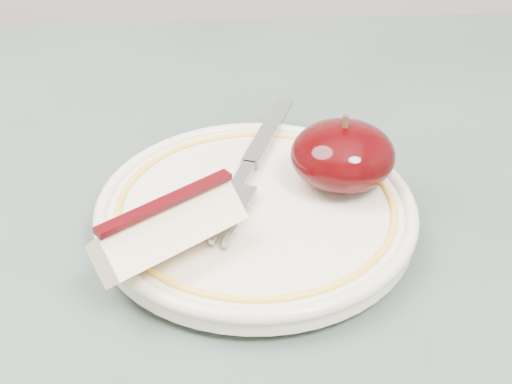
{
  "coord_description": "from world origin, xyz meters",
  "views": [
    {
      "loc": [
        -0.06,
        -0.25,
        1.03
      ],
      "look_at": [
        -0.03,
        0.1,
        0.78
      ],
      "focal_mm": 50.0,
      "sensor_mm": 36.0,
      "label": 1
    }
  ],
  "objects": [
    {
      "name": "plate",
      "position": [
        -0.03,
        0.1,
        0.76
      ],
      "size": [
        0.2,
        0.2,
        0.02
      ],
      "color": "beige",
      "rests_on": "table"
    },
    {
      "name": "apple_half",
      "position": [
        0.03,
        0.13,
        0.79
      ],
      "size": [
        0.07,
        0.06,
        0.05
      ],
      "color": "black",
      "rests_on": "plate"
    },
    {
      "name": "apple_wedge",
      "position": [
        -0.08,
        0.06,
        0.79
      ],
      "size": [
        0.09,
        0.08,
        0.04
      ],
      "rotation": [
        0.0,
        0.0,
        0.62
      ],
      "color": "#FAEFB8",
      "rests_on": "plate"
    },
    {
      "name": "fork",
      "position": [
        -0.03,
        0.14,
        0.77
      ],
      "size": [
        0.08,
        0.17,
        0.0
      ],
      "rotation": [
        0.0,
        0.0,
        1.2
      ],
      "color": "gray",
      "rests_on": "plate"
    }
  ]
}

